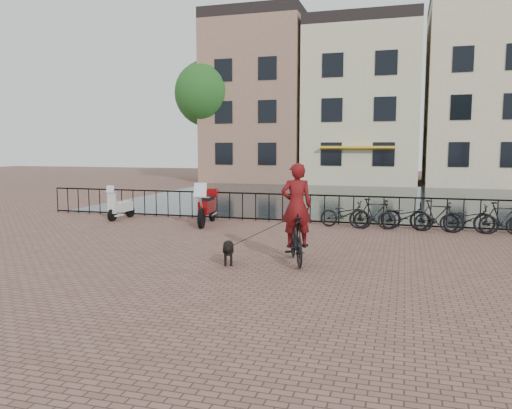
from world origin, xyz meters
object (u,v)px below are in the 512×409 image
(dog, at_px, (228,251))
(cyclist, at_px, (296,219))
(scooter, at_px, (121,201))
(motorcycle, at_px, (207,202))

(dog, bearing_deg, cyclist, 0.52)
(scooter, bearing_deg, motorcycle, -1.43)
(cyclist, relative_size, scooter, 1.86)
(dog, height_order, motorcycle, motorcycle)
(cyclist, xyz_separation_m, dog, (-1.46, -0.54, -0.73))
(cyclist, bearing_deg, dog, 0.64)
(cyclist, distance_m, scooter, 9.24)
(scooter, bearing_deg, cyclist, -30.21)
(motorcycle, xyz_separation_m, scooter, (-3.55, 0.29, -0.11))
(cyclist, xyz_separation_m, motorcycle, (-4.15, 4.80, -0.25))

